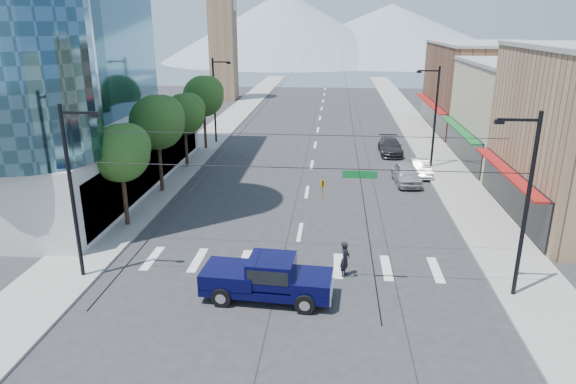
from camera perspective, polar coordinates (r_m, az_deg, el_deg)
name	(u,v)px	position (r m, az deg, el deg)	size (l,w,h in m)	color
ground	(292,277)	(27.04, 0.45, -9.43)	(160.00, 160.00, 0.00)	#28282B
sidewalk_left	(224,125)	(66.52, -7.07, 7.45)	(4.00, 120.00, 0.15)	gray
sidewalk_right	(415,128)	(65.81, 13.98, 6.93)	(4.00, 120.00, 0.15)	gray
shop_mid	(535,116)	(51.75, 25.77, 7.60)	(12.00, 14.00, 9.00)	tan
shop_far	(487,88)	(66.76, 21.22, 10.69)	(12.00, 18.00, 10.00)	brown
clock_tower	(223,34)	(87.80, -7.26, 17.05)	(4.80, 4.80, 20.40)	#8C6B4C
mountain_left	(284,26)	(174.64, -0.40, 17.96)	(80.00, 80.00, 22.00)	gray
mountain_right	(390,32)	(184.73, 11.30, 17.03)	(90.00, 90.00, 18.00)	gray
tree_near	(123,151)	(33.51, -17.89, 4.36)	(3.65, 3.64, 6.71)	black
tree_midnear	(159,121)	(39.77, -14.14, 7.70)	(4.09, 4.09, 7.52)	black
tree_midfar	(186,113)	(46.44, -11.30, 8.64)	(3.65, 3.64, 6.71)	black
tree_far	(205,95)	(53.02, -9.23, 10.60)	(4.09, 4.09, 7.52)	black
signal_rig	(295,199)	(24.25, 0.73, -0.83)	(21.80, 0.20, 9.00)	black
lamp_pole_nw	(215,97)	(55.81, -8.06, 10.37)	(2.00, 0.25, 9.00)	black
lamp_pole_ne	(434,113)	(47.27, 15.92, 8.40)	(2.00, 0.25, 9.00)	black
pickup_truck	(266,277)	(24.68, -2.41, -9.46)	(6.41, 2.78, 2.12)	#060631
pedestrian	(345,259)	(26.93, 6.35, -7.39)	(0.70, 0.46, 1.91)	black
parked_car_near	(406,174)	(42.92, 13.01, 2.00)	(1.94, 4.81, 1.64)	#AFAEB3
parked_car_mid	(420,168)	(45.42, 14.45, 2.59)	(1.43, 4.09, 1.35)	#BCBCBC
parked_car_far	(390,146)	(52.26, 11.30, 4.98)	(2.15, 5.29, 1.53)	#28282A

